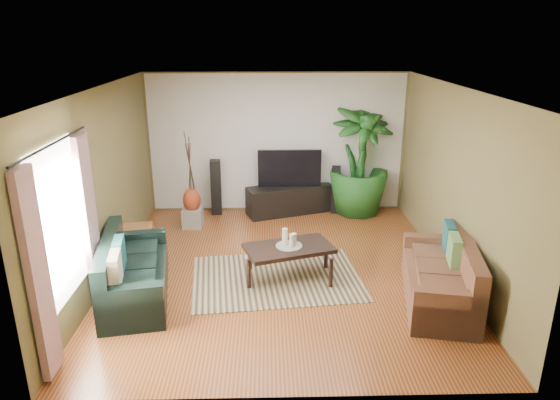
{
  "coord_description": "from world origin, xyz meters",
  "views": [
    {
      "loc": [
        -0.18,
        -6.77,
        3.43
      ],
      "look_at": [
        0.0,
        0.2,
        1.05
      ],
      "focal_mm": 32.0,
      "sensor_mm": 36.0,
      "label": 1
    }
  ],
  "objects_px": {
    "sofa_left": "(135,268)",
    "potted_plant": "(359,161)",
    "speaker_right": "(336,190)",
    "pedestal": "(193,218)",
    "tv_stand": "(289,199)",
    "vase": "(192,200)",
    "sofa_right": "(440,272)",
    "coffee_table": "(289,262)",
    "side_table": "(138,241)",
    "television": "(290,168)",
    "speaker_left": "(216,187)"
  },
  "relations": [
    {
      "from": "coffee_table",
      "to": "side_table",
      "type": "distance_m",
      "value": 2.51
    },
    {
      "from": "speaker_right",
      "to": "pedestal",
      "type": "xyz_separation_m",
      "value": [
        -2.71,
        -0.69,
        -0.29
      ]
    },
    {
      "from": "television",
      "to": "tv_stand",
      "type": "bearing_deg",
      "value": 0.0
    },
    {
      "from": "television",
      "to": "vase",
      "type": "distance_m",
      "value": 1.97
    },
    {
      "from": "vase",
      "to": "potted_plant",
      "type": "bearing_deg",
      "value": 12.16
    },
    {
      "from": "tv_stand",
      "to": "vase",
      "type": "bearing_deg",
      "value": -178.2
    },
    {
      "from": "pedestal",
      "to": "potted_plant",
      "type": "bearing_deg",
      "value": 12.16
    },
    {
      "from": "sofa_left",
      "to": "potted_plant",
      "type": "distance_m",
      "value": 4.82
    },
    {
      "from": "pedestal",
      "to": "vase",
      "type": "relative_size",
      "value": 0.78
    },
    {
      "from": "sofa_right",
      "to": "tv_stand",
      "type": "height_order",
      "value": "sofa_right"
    },
    {
      "from": "sofa_left",
      "to": "coffee_table",
      "type": "height_order",
      "value": "sofa_left"
    },
    {
      "from": "sofa_right",
      "to": "tv_stand",
      "type": "bearing_deg",
      "value": -141.03
    },
    {
      "from": "sofa_right",
      "to": "side_table",
      "type": "bearing_deg",
      "value": -98.56
    },
    {
      "from": "sofa_left",
      "to": "potted_plant",
      "type": "bearing_deg",
      "value": -57.64
    },
    {
      "from": "side_table",
      "to": "speaker_left",
      "type": "bearing_deg",
      "value": 60.87
    },
    {
      "from": "side_table",
      "to": "vase",
      "type": "bearing_deg",
      "value": 60.32
    },
    {
      "from": "coffee_table",
      "to": "potted_plant",
      "type": "distance_m",
      "value": 3.2
    },
    {
      "from": "side_table",
      "to": "sofa_right",
      "type": "bearing_deg",
      "value": -19.77
    },
    {
      "from": "tv_stand",
      "to": "pedestal",
      "type": "bearing_deg",
      "value": -178.2
    },
    {
      "from": "pedestal",
      "to": "speaker_left",
      "type": "bearing_deg",
      "value": 61.83
    },
    {
      "from": "speaker_right",
      "to": "pedestal",
      "type": "height_order",
      "value": "speaker_right"
    },
    {
      "from": "coffee_table",
      "to": "speaker_right",
      "type": "height_order",
      "value": "speaker_right"
    },
    {
      "from": "speaker_right",
      "to": "vase",
      "type": "xyz_separation_m",
      "value": [
        -2.71,
        -0.69,
        0.05
      ]
    },
    {
      "from": "coffee_table",
      "to": "speaker_left",
      "type": "distance_m",
      "value": 3.06
    },
    {
      "from": "speaker_right",
      "to": "side_table",
      "type": "bearing_deg",
      "value": -143.13
    },
    {
      "from": "potted_plant",
      "to": "side_table",
      "type": "xyz_separation_m",
      "value": [
        -3.84,
        -1.89,
        -0.81
      ]
    },
    {
      "from": "coffee_table",
      "to": "sofa_left",
      "type": "bearing_deg",
      "value": 174.89
    },
    {
      "from": "television",
      "to": "vase",
      "type": "bearing_deg",
      "value": -158.91
    },
    {
      "from": "coffee_table",
      "to": "speaker_left",
      "type": "relative_size",
      "value": 1.14
    },
    {
      "from": "speaker_left",
      "to": "side_table",
      "type": "distance_m",
      "value": 2.2
    },
    {
      "from": "speaker_right",
      "to": "pedestal",
      "type": "relative_size",
      "value": 2.66
    },
    {
      "from": "pedestal",
      "to": "sofa_right",
      "type": "bearing_deg",
      "value": -37.36
    },
    {
      "from": "sofa_left",
      "to": "vase",
      "type": "distance_m",
      "value": 2.56
    },
    {
      "from": "sofa_right",
      "to": "side_table",
      "type": "xyz_separation_m",
      "value": [
        -4.31,
        1.55,
        -0.18
      ]
    },
    {
      "from": "potted_plant",
      "to": "pedestal",
      "type": "bearing_deg",
      "value": -167.84
    },
    {
      "from": "speaker_left",
      "to": "vase",
      "type": "height_order",
      "value": "speaker_left"
    },
    {
      "from": "sofa_left",
      "to": "television",
      "type": "bearing_deg",
      "value": -44.11
    },
    {
      "from": "sofa_right",
      "to": "sofa_left",
      "type": "bearing_deg",
      "value": -82.12
    },
    {
      "from": "sofa_left",
      "to": "sofa_right",
      "type": "bearing_deg",
      "value": -103.06
    },
    {
      "from": "coffee_table",
      "to": "tv_stand",
      "type": "distance_m",
      "value": 2.75
    },
    {
      "from": "sofa_left",
      "to": "vase",
      "type": "relative_size",
      "value": 4.12
    },
    {
      "from": "pedestal",
      "to": "sofa_left",
      "type": "bearing_deg",
      "value": -99.11
    },
    {
      "from": "sofa_left",
      "to": "tv_stand",
      "type": "height_order",
      "value": "sofa_left"
    },
    {
      "from": "coffee_table",
      "to": "tv_stand",
      "type": "xyz_separation_m",
      "value": [
        0.12,
        2.75,
        0.03
      ]
    },
    {
      "from": "sofa_right",
      "to": "television",
      "type": "relative_size",
      "value": 1.49
    },
    {
      "from": "speaker_left",
      "to": "potted_plant",
      "type": "distance_m",
      "value": 2.82
    },
    {
      "from": "television",
      "to": "side_table",
      "type": "height_order",
      "value": "television"
    },
    {
      "from": "sofa_right",
      "to": "television",
      "type": "distance_m",
      "value": 3.94
    },
    {
      "from": "coffee_table",
      "to": "speaker_right",
      "type": "distance_m",
      "value": 2.94
    },
    {
      "from": "speaker_right",
      "to": "potted_plant",
      "type": "height_order",
      "value": "potted_plant"
    }
  ]
}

